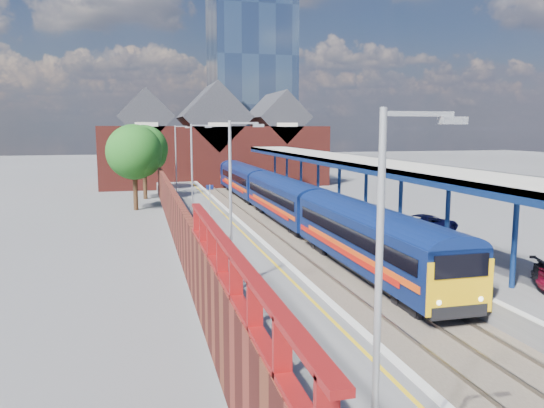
{
  "coord_description": "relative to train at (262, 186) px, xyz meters",
  "views": [
    {
      "loc": [
        -10.18,
        -15.55,
        7.67
      ],
      "look_at": [
        -1.44,
        18.97,
        2.6
      ],
      "focal_mm": 35.0,
      "sensor_mm": 36.0,
      "label": 1
    }
  ],
  "objects": [
    {
      "name": "yellow_line",
      "position": [
        -5.24,
        -14.32,
        -1.12
      ],
      "size": [
        0.14,
        76.0,
        0.01
      ],
      "primitive_type": "cube",
      "color": "yellow",
      "rests_on": "left_platform"
    },
    {
      "name": "glass_tower",
      "position": [
        8.51,
        45.68,
        18.08
      ],
      "size": [
        14.2,
        14.2,
        40.3
      ],
      "color": "#445774",
      "rests_on": "ground"
    },
    {
      "name": "lamp_post_b",
      "position": [
        -7.86,
        -28.32,
        2.87
      ],
      "size": [
        1.48,
        0.18,
        7.0
      ],
      "color": "#A5A8AA",
      "rests_on": "left_platform"
    },
    {
      "name": "right_platform",
      "position": [
        4.51,
        -14.32,
        -1.62
      ],
      "size": [
        6.0,
        76.0,
        1.0
      ],
      "primitive_type": "cube",
      "color": "#565659",
      "rests_on": "ground"
    },
    {
      "name": "ballast_bed",
      "position": [
        -1.49,
        -14.32,
        -2.09
      ],
      "size": [
        6.0,
        76.0,
        0.06
      ],
      "primitive_type": "cube",
      "color": "#473D33",
      "rests_on": "ground"
    },
    {
      "name": "station_building",
      "position": [
        -1.49,
        23.68,
        3.33
      ],
      "size": [
        30.0,
        12.12,
        13.78
      ],
      "color": "#5E1E18",
      "rests_on": "ground"
    },
    {
      "name": "left_platform",
      "position": [
        -6.99,
        -14.32,
        -1.62
      ],
      "size": [
        5.0,
        76.0,
        1.0
      ],
      "primitive_type": "cube",
      "color": "#565659",
      "rests_on": "ground"
    },
    {
      "name": "lamp_post_d",
      "position": [
        -7.86,
        3.68,
        2.87
      ],
      "size": [
        1.48,
        0.18,
        7.0
      ],
      "color": "#A5A8AA",
      "rests_on": "left_platform"
    },
    {
      "name": "tree_near",
      "position": [
        -11.84,
        1.59,
        3.23
      ],
      "size": [
        5.2,
        5.2,
        8.1
      ],
      "color": "#382314",
      "rests_on": "ground"
    },
    {
      "name": "canopy",
      "position": [
        3.99,
        -12.37,
        3.13
      ],
      "size": [
        4.5,
        52.0,
        4.48
      ],
      "color": "navy",
      "rests_on": "right_platform"
    },
    {
      "name": "platform_sign",
      "position": [
        -6.49,
        -10.32,
        0.57
      ],
      "size": [
        0.55,
        0.08,
        2.5
      ],
      "color": "#A5A8AA",
      "rests_on": "left_platform"
    },
    {
      "name": "lamp_post_c",
      "position": [
        -7.86,
        -12.32,
        2.87
      ],
      "size": [
        1.48,
        0.18,
        7.0
      ],
      "color": "#A5A8AA",
      "rests_on": "left_platform"
    },
    {
      "name": "coping_right",
      "position": [
        1.66,
        -14.32,
        -1.1
      ],
      "size": [
        0.3,
        76.0,
        0.05
      ],
      "primitive_type": "cube",
      "color": "silver",
      "rests_on": "right_platform"
    },
    {
      "name": "ground",
      "position": [
        -1.49,
        -4.32,
        -2.12
      ],
      "size": [
        240.0,
        240.0,
        0.0
      ],
      "primitive_type": "plane",
      "color": "#5B5B5E",
      "rests_on": "ground"
    },
    {
      "name": "train",
      "position": [
        0.0,
        0.0,
        0.0
      ],
      "size": [
        2.87,
        65.9,
        3.45
      ],
      "color": "#0B1B4F",
      "rests_on": "ground"
    },
    {
      "name": "parked_car_blue",
      "position": [
        6.26,
        -19.81,
        -0.51
      ],
      "size": [
        4.83,
        3.26,
        1.23
      ],
      "primitive_type": "imported",
      "rotation": [
        0.0,
        0.0,
        1.87
      ],
      "color": "navy",
      "rests_on": "right_platform"
    },
    {
      "name": "lamp_post_a",
      "position": [
        -7.86,
        -42.32,
        2.87
      ],
      "size": [
        1.48,
        0.18,
        7.0
      ],
      "color": "#A5A8AA",
      "rests_on": "left_platform"
    },
    {
      "name": "tree_far",
      "position": [
        -10.84,
        9.59,
        3.23
      ],
      "size": [
        5.2,
        5.2,
        8.1
      ],
      "color": "#382314",
      "rests_on": "ground"
    },
    {
      "name": "coping_left",
      "position": [
        -4.64,
        -14.32,
        -1.1
      ],
      "size": [
        0.3,
        76.0,
        0.05
      ],
      "primitive_type": "cube",
      "color": "silver",
      "rests_on": "left_platform"
    },
    {
      "name": "rails",
      "position": [
        -1.49,
        -14.32,
        -2.0
      ],
      "size": [
        4.51,
        76.0,
        0.14
      ],
      "color": "slate",
      "rests_on": "ground"
    },
    {
      "name": "brick_wall",
      "position": [
        -9.59,
        -20.78,
        0.33
      ],
      "size": [
        0.35,
        50.0,
        3.86
      ],
      "color": "#5E1E18",
      "rests_on": "left_platform"
    }
  ]
}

